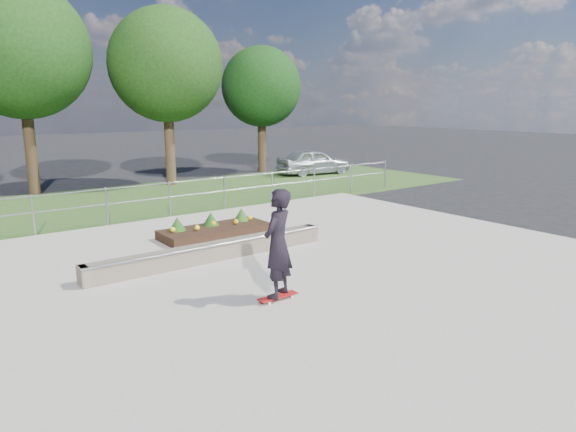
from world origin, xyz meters
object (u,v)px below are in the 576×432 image
(planter_bed, at_px, (215,229))
(parked_car, at_px, (314,162))
(skateboarder, at_px, (278,244))
(grind_ledge, at_px, (214,251))

(planter_bed, height_order, parked_car, parked_car)
(planter_bed, bearing_deg, skateboarder, -105.97)
(skateboarder, height_order, parked_car, skateboarder)
(grind_ledge, bearing_deg, parked_car, 41.67)
(grind_ledge, bearing_deg, planter_bed, 60.50)
(planter_bed, bearing_deg, grind_ledge, -119.50)
(parked_car, bearing_deg, skateboarder, 146.81)
(grind_ledge, distance_m, skateboarder, 3.05)
(grind_ledge, xyz_separation_m, parked_car, (11.63, 10.35, 0.40))
(skateboarder, bearing_deg, planter_bed, 74.03)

